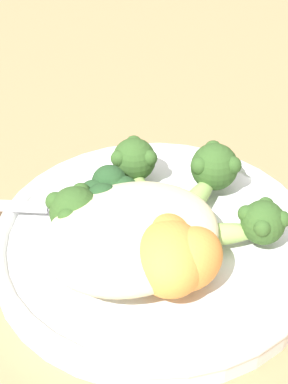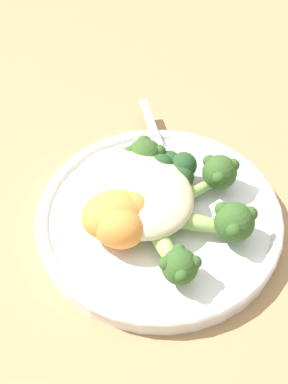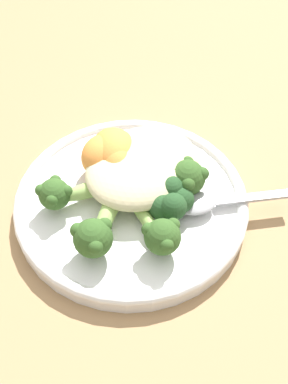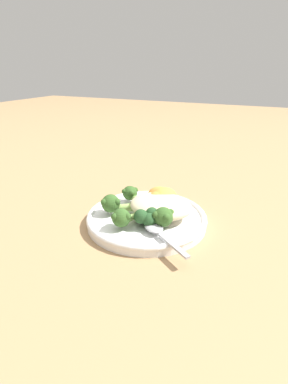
{
  "view_description": "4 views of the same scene",
  "coord_description": "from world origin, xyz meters",
  "px_view_note": "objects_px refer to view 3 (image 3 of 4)",
  "views": [
    {
      "loc": [
        -0.17,
        -0.28,
        0.33
      ],
      "look_at": [
        0.0,
        0.01,
        0.06
      ],
      "focal_mm": 60.0,
      "sensor_mm": 36.0,
      "label": 1
    },
    {
      "loc": [
        0.22,
        -0.24,
        0.42
      ],
      "look_at": [
        -0.0,
        0.0,
        0.05
      ],
      "focal_mm": 50.0,
      "sensor_mm": 36.0,
      "label": 2
    },
    {
      "loc": [
        0.24,
        0.27,
        0.44
      ],
      "look_at": [
        0.0,
        0.02,
        0.03
      ],
      "focal_mm": 50.0,
      "sensor_mm": 36.0,
      "label": 3
    },
    {
      "loc": [
        -0.21,
        0.49,
        0.3
      ],
      "look_at": [
        0.02,
        -0.0,
        0.06
      ],
      "focal_mm": 28.0,
      "sensor_mm": 36.0,
      "label": 4
    }
  ],
  "objects_px": {
    "broccoli_stalk_0": "(70,192)",
    "broccoli_stalk_3": "(176,178)",
    "broccoli_stalk_1": "(100,225)",
    "spoon": "(207,202)",
    "sweet_potato_chunk_1": "(118,163)",
    "quinoa_mound": "(144,168)",
    "broccoli_stalk_2": "(156,228)",
    "kale_tuft": "(170,199)",
    "plate": "(131,204)",
    "sweet_potato_chunk_2": "(101,155)",
    "sweet_potato_chunk_0": "(114,152)"
  },
  "relations": [
    {
      "from": "broccoli_stalk_1",
      "to": "broccoli_stalk_3",
      "type": "relative_size",
      "value": 1.42
    },
    {
      "from": "broccoli_stalk_0",
      "to": "sweet_potato_chunk_2",
      "type": "relative_size",
      "value": 1.92
    },
    {
      "from": "plate",
      "to": "broccoli_stalk_2",
      "type": "height_order",
      "value": "broccoli_stalk_2"
    },
    {
      "from": "broccoli_stalk_3",
      "to": "sweet_potato_chunk_2",
      "type": "distance_m",
      "value": 0.08
    },
    {
      "from": "sweet_potato_chunk_1",
      "to": "sweet_potato_chunk_2",
      "type": "relative_size",
      "value": 0.98
    },
    {
      "from": "broccoli_stalk_2",
      "to": "spoon",
      "type": "bearing_deg",
      "value": 101.43
    },
    {
      "from": "broccoli_stalk_1",
      "to": "broccoli_stalk_2",
      "type": "height_order",
      "value": "broccoli_stalk_1"
    },
    {
      "from": "broccoli_stalk_1",
      "to": "broccoli_stalk_2",
      "type": "xyz_separation_m",
      "value": [
        -0.04,
        0.04,
        -0.0
      ]
    },
    {
      "from": "quinoa_mound",
      "to": "broccoli_stalk_3",
      "type": "relative_size",
      "value": 1.55
    },
    {
      "from": "sweet_potato_chunk_2",
      "to": "spoon",
      "type": "distance_m",
      "value": 0.12
    },
    {
      "from": "broccoli_stalk_1",
      "to": "kale_tuft",
      "type": "bearing_deg",
      "value": 132.48
    },
    {
      "from": "broccoli_stalk_3",
      "to": "sweet_potato_chunk_0",
      "type": "xyz_separation_m",
      "value": [
        0.02,
        -0.07,
        0.0
      ]
    },
    {
      "from": "broccoli_stalk_1",
      "to": "spoon",
      "type": "distance_m",
      "value": 0.11
    },
    {
      "from": "broccoli_stalk_0",
      "to": "broccoli_stalk_3",
      "type": "height_order",
      "value": "broccoli_stalk_3"
    },
    {
      "from": "plate",
      "to": "broccoli_stalk_3",
      "type": "relative_size",
      "value": 2.99
    },
    {
      "from": "broccoli_stalk_0",
      "to": "spoon",
      "type": "distance_m",
      "value": 0.14
    },
    {
      "from": "sweet_potato_chunk_1",
      "to": "sweet_potato_chunk_2",
      "type": "xyz_separation_m",
      "value": [
        0.0,
        -0.02,
        0.0
      ]
    },
    {
      "from": "broccoli_stalk_3",
      "to": "kale_tuft",
      "type": "xyz_separation_m",
      "value": [
        0.02,
        0.01,
        -0.0
      ]
    },
    {
      "from": "broccoli_stalk_3",
      "to": "kale_tuft",
      "type": "height_order",
      "value": "broccoli_stalk_3"
    },
    {
      "from": "plate",
      "to": "quinoa_mound",
      "type": "xyz_separation_m",
      "value": [
        -0.03,
        -0.01,
        0.03
      ]
    },
    {
      "from": "sweet_potato_chunk_1",
      "to": "quinoa_mound",
      "type": "bearing_deg",
      "value": 123.67
    },
    {
      "from": "plate",
      "to": "broccoli_stalk_0",
      "type": "height_order",
      "value": "broccoli_stalk_0"
    },
    {
      "from": "broccoli_stalk_0",
      "to": "sweet_potato_chunk_2",
      "type": "height_order",
      "value": "sweet_potato_chunk_2"
    },
    {
      "from": "quinoa_mound",
      "to": "broccoli_stalk_3",
      "type": "distance_m",
      "value": 0.03
    },
    {
      "from": "broccoli_stalk_3",
      "to": "broccoli_stalk_0",
      "type": "bearing_deg",
      "value": -167.99
    },
    {
      "from": "plate",
      "to": "broccoli_stalk_0",
      "type": "bearing_deg",
      "value": -39.21
    },
    {
      "from": "plate",
      "to": "broccoli_stalk_1",
      "type": "height_order",
      "value": "broccoli_stalk_1"
    },
    {
      "from": "broccoli_stalk_0",
      "to": "kale_tuft",
      "type": "height_order",
      "value": "same"
    },
    {
      "from": "sweet_potato_chunk_1",
      "to": "broccoli_stalk_1",
      "type": "bearing_deg",
      "value": 36.13
    },
    {
      "from": "quinoa_mound",
      "to": "sweet_potato_chunk_2",
      "type": "distance_m",
      "value": 0.05
    },
    {
      "from": "plate",
      "to": "kale_tuft",
      "type": "bearing_deg",
      "value": 113.93
    },
    {
      "from": "broccoli_stalk_2",
      "to": "kale_tuft",
      "type": "bearing_deg",
      "value": 130.93
    },
    {
      "from": "quinoa_mound",
      "to": "sweet_potato_chunk_1",
      "type": "distance_m",
      "value": 0.03
    },
    {
      "from": "broccoli_stalk_1",
      "to": "spoon",
      "type": "xyz_separation_m",
      "value": [
        -0.1,
        0.04,
        -0.01
      ]
    },
    {
      "from": "sweet_potato_chunk_0",
      "to": "sweet_potato_chunk_2",
      "type": "bearing_deg",
      "value": -31.08
    },
    {
      "from": "quinoa_mound",
      "to": "sweet_potato_chunk_0",
      "type": "distance_m",
      "value": 0.04
    },
    {
      "from": "broccoli_stalk_3",
      "to": "kale_tuft",
      "type": "distance_m",
      "value": 0.03
    },
    {
      "from": "kale_tuft",
      "to": "sweet_potato_chunk_2",
      "type": "bearing_deg",
      "value": -82.64
    },
    {
      "from": "broccoli_stalk_0",
      "to": "broccoli_stalk_2",
      "type": "xyz_separation_m",
      "value": [
        -0.03,
        0.09,
        0.0
      ]
    },
    {
      "from": "quinoa_mound",
      "to": "sweet_potato_chunk_2",
      "type": "relative_size",
      "value": 2.51
    },
    {
      "from": "sweet_potato_chunk_2",
      "to": "sweet_potato_chunk_0",
      "type": "bearing_deg",
      "value": 148.92
    },
    {
      "from": "broccoli_stalk_0",
      "to": "broccoli_stalk_2",
      "type": "relative_size",
      "value": 0.83
    },
    {
      "from": "sweet_potato_chunk_1",
      "to": "broccoli_stalk_0",
      "type": "bearing_deg",
      "value": -7.43
    },
    {
      "from": "broccoli_stalk_1",
      "to": "spoon",
      "type": "relative_size",
      "value": 1.02
    },
    {
      "from": "plate",
      "to": "kale_tuft",
      "type": "distance_m",
      "value": 0.05
    },
    {
      "from": "spoon",
      "to": "sweet_potato_chunk_2",
      "type": "bearing_deg",
      "value": 146.38
    },
    {
      "from": "plate",
      "to": "broccoli_stalk_0",
      "type": "relative_size",
      "value": 2.53
    },
    {
      "from": "sweet_potato_chunk_2",
      "to": "quinoa_mound",
      "type": "bearing_deg",
      "value": 115.2
    },
    {
      "from": "broccoli_stalk_0",
      "to": "sweet_potato_chunk_1",
      "type": "distance_m",
      "value": 0.06
    },
    {
      "from": "plate",
      "to": "spoon",
      "type": "bearing_deg",
      "value": 129.27
    }
  ]
}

